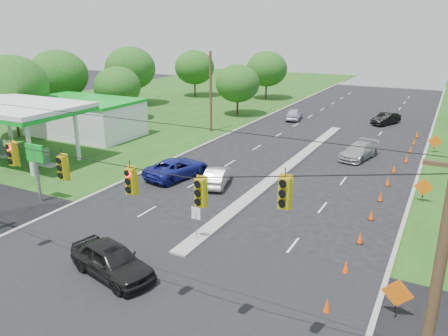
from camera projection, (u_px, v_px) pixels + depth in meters
The scene contains 37 objects.
ground at pixel (128, 296), 19.56m from camera, with size 160.00×160.00×0.00m, color black.
grass_left at pixel (34, 133), 49.65m from camera, with size 40.00×160.00×0.06m, color #1E4714.
cross_street at pixel (128, 296), 19.56m from camera, with size 160.00×14.00×0.02m, color black.
curb_left at pixel (230, 134), 49.30m from camera, with size 0.25×110.00×0.16m, color gray.
curb_right at pixel (424, 157), 40.39m from camera, with size 0.25×110.00×0.16m, color gray.
median at pixel (287, 168), 37.26m from camera, with size 1.00×34.00×0.18m, color gray.
median_sign at pixel (196, 217), 24.17m from camera, with size 0.55×0.06×2.05m.
signal_span at pixel (101, 201), 17.21m from camera, with size 25.60×0.32×9.00m.
utility_pole_far_left at pixel (211, 92), 48.98m from camera, with size 0.28×0.28×9.00m, color #422D1C.
gas_station at pixel (74, 115), 46.26m from camera, with size 18.40×19.70×5.20m.
cone_0 at pixel (327, 305), 18.36m from camera, with size 0.32×0.32×0.70m, color #FF4D0B.
cone_1 at pixel (346, 267), 21.31m from camera, with size 0.32×0.32×0.70m, color #FF4D0B.
cone_2 at pixel (360, 238), 24.26m from camera, with size 0.32×0.32×0.70m, color #FF4D0B.
cone_3 at pixel (371, 215), 27.21m from camera, with size 0.32×0.32×0.70m, color #FF4D0B.
cone_4 at pixel (380, 196), 30.16m from camera, with size 0.32×0.32×0.70m, color #FF4D0B.
cone_5 at pixel (388, 181), 33.11m from camera, with size 0.32×0.32×0.70m, color #FF4D0B.
cone_6 at pixel (394, 169), 36.06m from camera, with size 0.32×0.32×0.70m, color #FF4D0B.
cone_7 at pixel (407, 159), 38.74m from camera, with size 0.32×0.32×0.70m, color #FF4D0B.
cone_8 at pixel (411, 149), 41.69m from camera, with size 0.32×0.32×0.70m, color #FF4D0B.
cone_9 at pixel (414, 141), 44.64m from camera, with size 0.32×0.32×0.70m, color #FF4D0B.
cone_10 at pixel (417, 134), 47.59m from camera, with size 0.32×0.32×0.70m, color #FF4D0B.
work_sign_0 at pixel (397, 294), 17.83m from camera, with size 1.27×0.58×1.37m.
work_sign_1 at pixel (424, 188), 29.63m from camera, with size 1.27×0.58×1.37m.
work_sign_2 at pixel (435, 142), 41.43m from camera, with size 1.27×0.58×1.37m.
tree_1 at pixel (12, 86), 46.25m from camera, with size 7.56×7.56×8.82m.
tree_2 at pixel (117, 87), 54.98m from camera, with size 5.88×5.88×6.86m.
tree_3 at pixel (130, 68), 65.67m from camera, with size 7.56×7.56×8.82m.
tree_4 at pixel (195, 67), 74.21m from camera, with size 6.72×6.72×7.84m.
tree_5 at pixel (238, 83), 58.12m from camera, with size 5.88×5.88×6.86m.
tree_6 at pixel (267, 69), 71.45m from camera, with size 6.72×6.72×7.84m.
tree_14 at pixel (58, 75), 56.44m from camera, with size 7.56×7.56×8.82m.
black_sedan at pixel (112, 260), 20.94m from camera, with size 1.99×4.94×1.68m, color black.
white_sedan at pixel (217, 176), 33.13m from camera, with size 1.48×4.24×1.40m, color beige.
blue_pickup at pixel (177, 168), 34.86m from camera, with size 2.60×5.63×1.57m, color navy.
silver_car_far at pixel (359, 151), 39.80m from camera, with size 2.04×5.03×1.46m, color #999999.
silver_car_oncoming at pixel (294, 114), 56.51m from camera, with size 1.76×4.38×1.49m, color #ADA9C3.
dark_car_receding at pixel (386, 119), 53.82m from camera, with size 1.55×4.44×1.46m, color black.
Camera 1 is at (11.64, -12.90, 11.51)m, focal length 35.00 mm.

